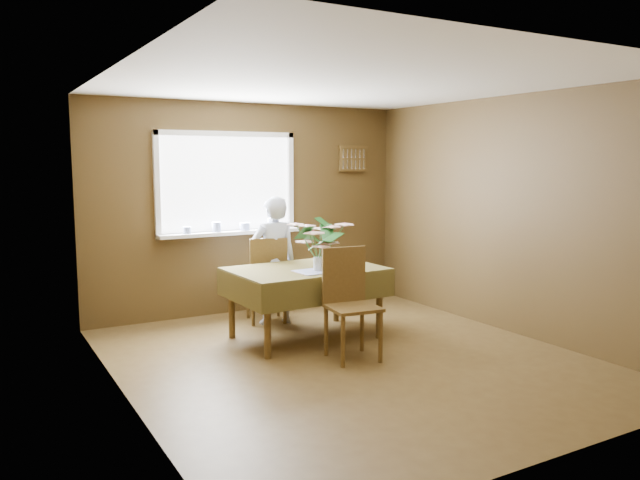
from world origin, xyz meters
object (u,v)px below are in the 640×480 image
chair_far (267,277)px  chair_near (349,299)px  seated_woman (274,260)px  dining_table (305,276)px  flower_bouquet (319,240)px

chair_far → chair_near: bearing=109.9°
seated_woman → dining_table: bearing=98.7°
seated_woman → flower_bouquet: bearing=101.2°
dining_table → flower_bouquet: size_ratio=2.83×
dining_table → chair_near: chair_near is taller
dining_table → chair_far: (-0.08, 0.75, -0.11)m
seated_woman → chair_near: bearing=99.9°
dining_table → seated_woman: seated_woman is taller
chair_far → chair_near: 1.49m
chair_near → chair_far: bearing=102.4°
chair_far → flower_bouquet: 1.08m
chair_far → seated_woman: (0.06, -0.05, 0.19)m
dining_table → seated_woman: bearing=90.0°
chair_near → seated_woman: (-0.08, 1.44, 0.17)m
chair_far → chair_near: size_ratio=0.96×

